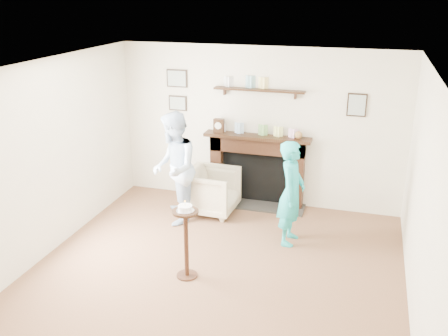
{
  "coord_description": "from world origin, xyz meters",
  "views": [
    {
      "loc": [
        1.63,
        -4.9,
        3.31
      ],
      "look_at": [
        -0.1,
        0.9,
        1.11
      ],
      "focal_mm": 40.0,
      "sensor_mm": 36.0,
      "label": 1
    }
  ],
  "objects_px": {
    "man": "(176,220)",
    "woman": "(289,241)",
    "pedestal_table": "(186,231)",
    "armchair": "(212,212)"
  },
  "relations": [
    {
      "from": "man",
      "to": "woman",
      "type": "relative_size",
      "value": 1.15
    },
    {
      "from": "woman",
      "to": "pedestal_table",
      "type": "relative_size",
      "value": 1.44
    },
    {
      "from": "pedestal_table",
      "to": "woman",
      "type": "bearing_deg",
      "value": 49.7
    },
    {
      "from": "man",
      "to": "pedestal_table",
      "type": "xyz_separation_m",
      "value": [
        0.71,
        -1.4,
        0.62
      ]
    },
    {
      "from": "man",
      "to": "pedestal_table",
      "type": "relative_size",
      "value": 1.66
    },
    {
      "from": "armchair",
      "to": "pedestal_table",
      "type": "height_order",
      "value": "pedestal_table"
    },
    {
      "from": "armchair",
      "to": "woman",
      "type": "bearing_deg",
      "value": -112.71
    },
    {
      "from": "armchair",
      "to": "man",
      "type": "distance_m",
      "value": 0.62
    },
    {
      "from": "armchair",
      "to": "pedestal_table",
      "type": "bearing_deg",
      "value": -169.07
    },
    {
      "from": "armchair",
      "to": "man",
      "type": "bearing_deg",
      "value": 138.49
    }
  ]
}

